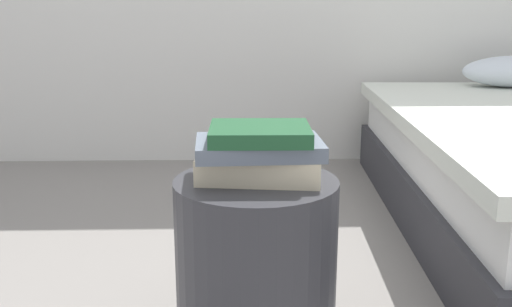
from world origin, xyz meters
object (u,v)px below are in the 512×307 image
at_px(book_cream, 260,167).
at_px(book_forest, 260,133).
at_px(side_table, 256,271).
at_px(book_slate, 259,147).

height_order(book_cream, book_forest, book_forest).
height_order(side_table, book_slate, book_slate).
bearing_deg(book_forest, book_slate, 104.95).
xyz_separation_m(book_cream, book_slate, (-0.00, -0.00, 0.05)).
bearing_deg(book_slate, book_cream, 65.42).
xyz_separation_m(book_slate, book_forest, (0.00, -0.01, 0.04)).
distance_m(side_table, book_forest, 0.35).
bearing_deg(book_forest, book_cream, 91.62).
bearing_deg(side_table, book_cream, 49.07).
distance_m(side_table, book_cream, 0.27).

